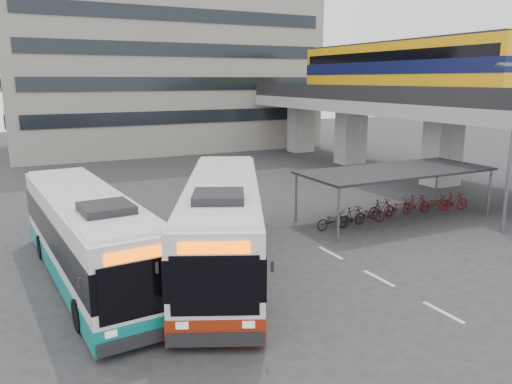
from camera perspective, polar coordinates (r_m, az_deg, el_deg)
name	(u,v)px	position (r m, az deg, el deg)	size (l,w,h in m)	color
ground	(278,263)	(19.69, 2.49, -8.09)	(120.00, 120.00, 0.00)	#28282B
viaduct	(399,90)	(38.58, 16.08, 11.14)	(8.00, 32.00, 9.68)	gray
bike_shelter	(394,193)	(26.46, 15.53, -0.15)	(10.00, 4.00, 2.54)	#595B60
office_block	(159,24)	(54.45, -11.02, 18.34)	(30.00, 15.00, 25.00)	gray
road_markings	(379,278)	(18.74, 13.85, -9.55)	(0.15, 7.60, 0.01)	beige
bus_main	(223,225)	(18.71, -3.83, -3.78)	(7.53, 12.24, 3.63)	white
bus_teal	(88,237)	(18.56, -18.64, -4.93)	(3.38, 11.65, 3.40)	white
pedestrian	(98,229)	(22.34, -17.63, -4.07)	(0.56, 0.37, 1.53)	black
lamp_post	(511,139)	(25.25, 27.09, 5.47)	(1.34, 0.47, 7.73)	#595B60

